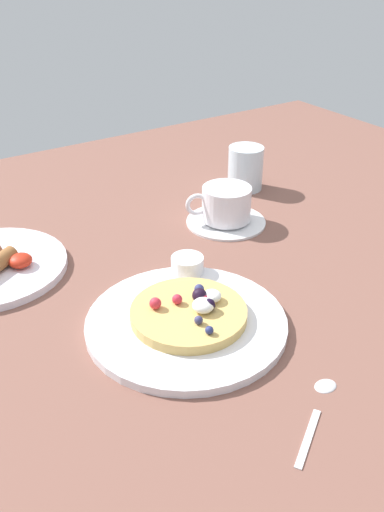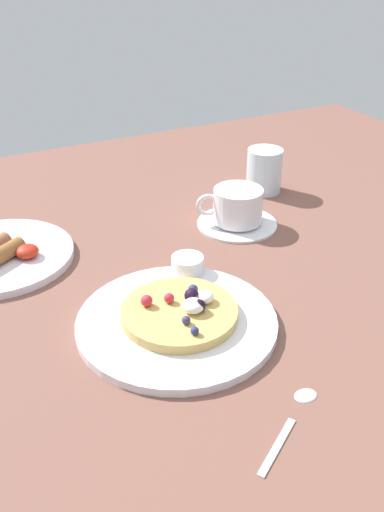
{
  "view_description": "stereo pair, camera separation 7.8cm",
  "coord_description": "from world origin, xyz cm",
  "views": [
    {
      "loc": [
        -39.28,
        -58.82,
        46.5
      ],
      "look_at": [
        0.52,
        1.61,
        4.0
      ],
      "focal_mm": 39.6,
      "sensor_mm": 36.0,
      "label": 1
    },
    {
      "loc": [
        -32.58,
        -62.73,
        46.5
      ],
      "look_at": [
        0.52,
        1.61,
        4.0
      ],
      "focal_mm": 39.6,
      "sensor_mm": 36.0,
      "label": 2
    }
  ],
  "objects": [
    {
      "name": "pancake_plate",
      "position": [
        -6.65,
        -7.88,
        0.6
      ],
      "size": [
        26.94,
        26.94,
        1.19
      ],
      "primitive_type": "cylinder",
      "color": "white",
      "rests_on": "ground_plane"
    },
    {
      "name": "coffee_cup",
      "position": [
        15.77,
        13.88,
        4.0
      ],
      "size": [
        11.48,
        8.74,
        6.03
      ],
      "color": "white",
      "rests_on": "coffee_saucer"
    },
    {
      "name": "ground_plane",
      "position": [
        0.0,
        0.0,
        -1.5
      ],
      "size": [
        167.55,
        136.8,
        3.0
      ],
      "primitive_type": "cube",
      "color": "brown"
    },
    {
      "name": "pancake_with_berries",
      "position": [
        -5.99,
        -7.83,
        2.12
      ],
      "size": [
        15.63,
        15.63,
        3.42
      ],
      "color": "tan",
      "rests_on": "pancake_plate"
    },
    {
      "name": "water_glass",
      "position": [
        28.39,
        24.36,
        4.36
      ],
      "size": [
        7.03,
        7.03,
        8.73
      ],
      "primitive_type": "cylinder",
      "color": "silver",
      "rests_on": "ground_plane"
    },
    {
      "name": "coffee_saucer",
      "position": [
        15.91,
        13.82,
        0.44
      ],
      "size": [
        14.32,
        14.32,
        0.87
      ],
      "primitive_type": "cylinder",
      "color": "white",
      "rests_on": "ground_plane"
    },
    {
      "name": "syrup_ramekin",
      "position": [
        -0.41,
        2.09,
        2.48
      ],
      "size": [
        4.92,
        4.92,
        2.51
      ],
      "color": "white",
      "rests_on": "pancake_plate"
    },
    {
      "name": "teaspoon",
      "position": [
        -1.75,
        -28.03,
        0.25
      ],
      "size": [
        12.35,
        8.34,
        0.6
      ],
      "color": "silver",
      "rests_on": "ground_plane"
    }
  ]
}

